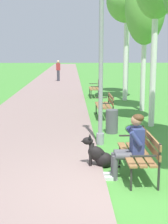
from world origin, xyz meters
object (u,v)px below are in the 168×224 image
Objects in this scene: park_bench_far at (96,87)px; birch_tree_fourth at (145,7)px; person_seated_on_near_bench at (131,144)px; pedestrian_distant at (58,71)px; dog_black at (99,155)px; birch_tree_fifth at (127,2)px; lamp_post_near at (101,59)px; litter_bin at (112,121)px; park_bench_near at (141,151)px; park_bench_mid at (106,104)px.

park_bench_far is 5.60m from birch_tree_fourth.
pedestrian_distant is at bearing 96.29° from person_seated_on_near_bench.
birch_tree_fourth reaches higher than dog_black.
dog_black is at bearing -102.28° from birch_tree_fifth.
dog_black is at bearing -95.74° from lamp_post_near.
birch_tree_fifth reaches higher than litter_bin.
dog_black is at bearing -85.14° from pedestrian_distant.
person_seated_on_near_bench reaches higher than litter_bin.
lamp_post_near is (-0.39, 2.30, 1.52)m from person_seated_on_near_bench.
park_bench_near is 1.80× the size of dog_black.
person_seated_on_near_bench is at bearing -90.72° from park_bench_far.
park_bench_near is 0.26× the size of birch_tree_fifth.
park_bench_near is 7.99m from birch_tree_fourth.
park_bench_mid is 1.00× the size of park_bench_far.
lamp_post_near is 6.07× the size of litter_bin.
park_bench_near is 10.77m from birch_tree_fifth.
person_seated_on_near_bench is (-0.11, -5.77, 0.17)m from park_bench_mid.
park_bench_far is at bearing 89.66° from park_bench_mid.
birch_tree_fifth reaches higher than lamp_post_near.
park_bench_far is 0.27× the size of birch_tree_fourth.
park_bench_mid is 6.04m from birch_tree_fifth.
park_bench_mid is 0.35× the size of lamp_post_near.
park_bench_near reaches higher than dog_black.
park_bench_mid is 2.14× the size of litter_bin.
birch_tree_fifth reaches higher than park_bench_far.
park_bench_far is 11.15m from person_seated_on_near_bench.
person_seated_on_near_bench is 0.76× the size of pedestrian_distant.
birch_tree_fifth is at bearing 77.72° from dog_black.
park_bench_mid is 5.78m from person_seated_on_near_bench.
dog_black is (-0.76, 0.52, -0.25)m from park_bench_near.
birch_tree_fourth is at bearing 66.25° from lamp_post_near.
park_bench_mid is 0.26× the size of birch_tree_fifth.
dog_black is at bearing -93.78° from park_bench_far.
birch_tree_fifth is (1.37, 4.19, 4.12)m from park_bench_mid.
dog_black is 10.52m from birch_tree_fifth.
birch_tree_fourth is 7.93× the size of litter_bin.
park_bench_far reaches higher than dog_black.
birch_tree_fourth is (1.59, -4.04, 3.54)m from park_bench_far.
lamp_post_near reaches higher than litter_bin.
birch_tree_fourth reaches higher than pedestrian_distant.
park_bench_mid is at bearing -140.59° from birch_tree_fourth.
park_bench_near is 1.00× the size of park_bench_far.
dog_black is (-0.56, 0.62, -0.42)m from person_seated_on_near_bench.
litter_bin is at bearing 77.94° from dog_black.
dog_black is 1.19× the size of litter_bin.
park_bench_mid is 0.27× the size of birch_tree_fourth.
pedestrian_distant is at bearing 106.95° from birch_tree_fourth.
park_bench_mid is at bearing 88.73° from litter_bin.
park_bench_near is 5.68m from park_bench_mid.
dog_black is at bearing -102.06° from litter_bin.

